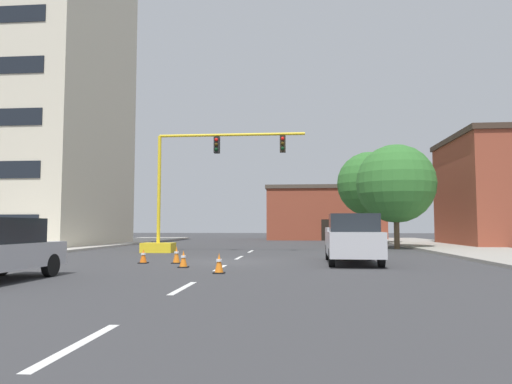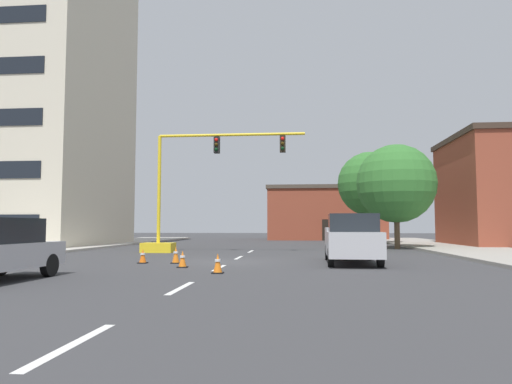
{
  "view_description": "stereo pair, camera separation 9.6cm",
  "coord_description": "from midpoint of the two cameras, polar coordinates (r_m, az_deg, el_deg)",
  "views": [
    {
      "loc": [
        2.81,
        -19.88,
        1.52
      ],
      "look_at": [
        0.4,
        7.13,
        3.49
      ],
      "focal_mm": 32.85,
      "sensor_mm": 36.0,
      "label": 1
    },
    {
      "loc": [
        2.91,
        -19.87,
        1.52
      ],
      "look_at": [
        0.4,
        7.13,
        3.49
      ],
      "focal_mm": 32.85,
      "sensor_mm": 36.0,
      "label": 2
    }
  ],
  "objects": [
    {
      "name": "ground_plane",
      "position": [
        20.14,
        -3.11,
        -8.47
      ],
      "size": [
        160.0,
        160.0,
        0.0
      ],
      "primitive_type": "plane",
      "color": "#38383A"
    },
    {
      "name": "sidewalk_left",
      "position": [
        32.25,
        -25.1,
        -6.33
      ],
      "size": [
        6.0,
        56.0,
        0.14
      ],
      "primitive_type": "cube",
      "color": "#B2ADA3",
      "rests_on": "ground_plane"
    },
    {
      "name": "sidewalk_right",
      "position": [
        29.8,
        25.75,
        -6.53
      ],
      "size": [
        6.0,
        56.0,
        0.14
      ],
      "primitive_type": "cube",
      "color": "#9E998E",
      "rests_on": "ground_plane"
    },
    {
      "name": "lane_stripe_seg_0",
      "position": [
        6.71,
        -21.24,
        -16.93
      ],
      "size": [
        0.16,
        2.4,
        0.01
      ],
      "primitive_type": "cube",
      "color": "silver",
      "rests_on": "ground_plane"
    },
    {
      "name": "lane_stripe_seg_1",
      "position": [
        11.83,
        -9.11,
        -11.46
      ],
      "size": [
        0.16,
        2.4,
        0.01
      ],
      "primitive_type": "cube",
      "color": "silver",
      "rests_on": "ground_plane"
    },
    {
      "name": "lane_stripe_seg_2",
      "position": [
        17.19,
        -4.55,
        -9.19
      ],
      "size": [
        0.16,
        2.4,
        0.01
      ],
      "primitive_type": "cube",
      "color": "silver",
      "rests_on": "ground_plane"
    },
    {
      "name": "lane_stripe_seg_3",
      "position": [
        22.61,
        -2.19,
        -7.99
      ],
      "size": [
        0.16,
        2.4,
        0.01
      ],
      "primitive_type": "cube",
      "color": "silver",
      "rests_on": "ground_plane"
    },
    {
      "name": "lane_stripe_seg_4",
      "position": [
        28.07,
        -0.75,
        -7.24
      ],
      "size": [
        0.16,
        2.4,
        0.01
      ],
      "primitive_type": "cube",
      "color": "silver",
      "rests_on": "ground_plane"
    },
    {
      "name": "building_tall_left",
      "position": [
        42.04,
        -27.75,
        10.63
      ],
      "size": [
        15.92,
        13.26,
        23.78
      ],
      "color": "beige",
      "rests_on": "ground_plane"
    },
    {
      "name": "building_brick_center",
      "position": [
        53.35,
        8.27,
        -2.57
      ],
      "size": [
        12.83,
        8.46,
        5.87
      ],
      "color": "brown",
      "rests_on": "ground_plane"
    },
    {
      "name": "traffic_signal_gantry",
      "position": [
        27.26,
        -9.44,
        -2.53
      ],
      "size": [
        9.34,
        1.2,
        6.83
      ],
      "color": "yellow",
      "rests_on": "ground_plane"
    },
    {
      "name": "tree_right_mid",
      "position": [
        32.47,
        16.56,
        0.98
      ],
      "size": [
        5.22,
        5.22,
        6.94
      ],
      "color": "brown",
      "rests_on": "ground_plane"
    },
    {
      "name": "tree_right_far",
      "position": [
        40.35,
        13.58,
        0.95
      ],
      "size": [
        5.38,
        5.38,
        7.72
      ],
      "color": "brown",
      "rests_on": "ground_plane"
    },
    {
      "name": "pickup_truck_silver",
      "position": [
        19.54,
        11.46,
        -5.66
      ],
      "size": [
        2.15,
        5.45,
        1.99
      ],
      "color": "#BCBCC1",
      "rests_on": "ground_plane"
    },
    {
      "name": "traffic_cone_roadside_a",
      "position": [
        17.48,
        -8.98,
        -8.08
      ],
      "size": [
        0.36,
        0.36,
        0.62
      ],
      "color": "black",
      "rests_on": "ground_plane"
    },
    {
      "name": "traffic_cone_roadside_b",
      "position": [
        15.21,
        -4.7,
        -8.67
      ],
      "size": [
        0.36,
        0.36,
        0.65
      ],
      "color": "black",
      "rests_on": "ground_plane"
    },
    {
      "name": "traffic_cone_roadside_c",
      "position": [
        19.43,
        -9.8,
        -7.57
      ],
      "size": [
        0.36,
        0.36,
        0.69
      ],
      "color": "black",
      "rests_on": "ground_plane"
    },
    {
      "name": "traffic_cone_roadside_d",
      "position": [
        19.74,
        -13.69,
        -7.6
      ],
      "size": [
        0.36,
        0.36,
        0.59
      ],
      "color": "black",
      "rests_on": "ground_plane"
    }
  ]
}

